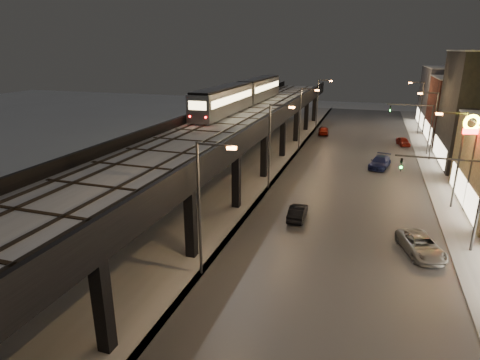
% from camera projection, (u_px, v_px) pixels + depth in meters
% --- Properties ---
extents(road_surface, '(17.00, 120.00, 0.06)m').
position_uv_depth(road_surface, '(349.00, 185.00, 44.19)').
color(road_surface, '#46474D').
rests_on(road_surface, ground).
extents(sidewalk_right, '(4.00, 120.00, 0.14)m').
position_uv_depth(sidewalk_right, '(450.00, 194.00, 41.21)').
color(sidewalk_right, '#9FA1A8').
rests_on(sidewalk_right, ground).
extents(under_viaduct_pavement, '(11.00, 120.00, 0.06)m').
position_uv_depth(under_viaduct_pavement, '(234.00, 173.00, 48.20)').
color(under_viaduct_pavement, '#9FA1A8').
rests_on(under_viaduct_pavement, ground).
extents(elevated_viaduct, '(9.00, 100.00, 6.30)m').
position_uv_depth(elevated_viaduct, '(224.00, 133.00, 43.61)').
color(elevated_viaduct, black).
rests_on(elevated_viaduct, ground).
extents(viaduct_trackbed, '(8.40, 100.00, 0.32)m').
position_uv_depth(viaduct_trackbed, '(224.00, 125.00, 43.49)').
color(viaduct_trackbed, '#B2B7C1').
rests_on(viaduct_trackbed, elevated_viaduct).
extents(viaduct_parapet_streetside, '(0.30, 100.00, 1.10)m').
position_uv_depth(viaduct_parapet_streetside, '(263.00, 123.00, 42.08)').
color(viaduct_parapet_streetside, black).
rests_on(viaduct_parapet_streetside, elevated_viaduct).
extents(viaduct_parapet_far, '(0.30, 100.00, 1.10)m').
position_uv_depth(viaduct_parapet_far, '(188.00, 119.00, 44.66)').
color(viaduct_parapet_far, black).
rests_on(viaduct_parapet_far, elevated_viaduct).
extents(building_e, '(12.20, 12.20, 10.16)m').
position_uv_depth(building_e, '(473.00, 111.00, 62.09)').
color(building_e, maroon).
rests_on(building_e, ground).
extents(building_f, '(12.20, 16.20, 11.16)m').
position_uv_depth(building_f, '(458.00, 98.00, 74.57)').
color(building_f, '#42434F').
rests_on(building_f, ground).
extents(streetlight_left_1, '(2.57, 0.28, 9.00)m').
position_uv_depth(streetlight_left_1, '(203.00, 201.00, 25.07)').
color(streetlight_left_1, '#38383A').
rests_on(streetlight_left_1, ground).
extents(streetlight_left_2, '(2.57, 0.28, 9.00)m').
position_uv_depth(streetlight_left_2, '(272.00, 141.00, 41.31)').
color(streetlight_left_2, '#38383A').
rests_on(streetlight_left_2, ground).
extents(streetlight_right_2, '(2.56, 0.28, 9.00)m').
position_uv_depth(streetlight_right_2, '(456.00, 154.00, 36.22)').
color(streetlight_right_2, '#38383A').
rests_on(streetlight_right_2, ground).
extents(streetlight_left_3, '(2.57, 0.28, 9.00)m').
position_uv_depth(streetlight_left_3, '(302.00, 115.00, 57.56)').
color(streetlight_left_3, '#38383A').
rests_on(streetlight_left_3, ground).
extents(streetlight_right_3, '(2.56, 0.28, 9.00)m').
position_uv_depth(streetlight_right_3, '(432.00, 121.00, 52.47)').
color(streetlight_right_3, '#38383A').
rests_on(streetlight_right_3, ground).
extents(streetlight_left_4, '(2.57, 0.28, 9.00)m').
position_uv_depth(streetlight_left_4, '(319.00, 100.00, 73.81)').
color(streetlight_left_4, '#38383A').
rests_on(streetlight_left_4, ground).
extents(streetlight_right_4, '(2.56, 0.28, 9.00)m').
position_uv_depth(streetlight_right_4, '(420.00, 104.00, 68.71)').
color(streetlight_right_4, '#38383A').
rests_on(streetlight_right_4, ground).
extents(traffic_light_rig_a, '(6.10, 0.34, 7.00)m').
position_uv_depth(traffic_light_rig_a, '(463.00, 193.00, 28.59)').
color(traffic_light_rig_a, '#38383A').
rests_on(traffic_light_rig_a, ground).
extents(traffic_light_rig_b, '(6.10, 0.34, 7.00)m').
position_uv_depth(traffic_light_rig_b, '(422.00, 123.00, 55.67)').
color(traffic_light_rig_b, '#38383A').
rests_on(traffic_light_rig_b, ground).
extents(subway_train, '(2.73, 32.79, 3.26)m').
position_uv_depth(subway_train, '(244.00, 93.00, 57.09)').
color(subway_train, gray).
rests_on(subway_train, viaduct_trackbed).
extents(car_near_white, '(1.42, 3.85, 1.26)m').
position_uv_depth(car_near_white, '(298.00, 213.00, 35.06)').
color(car_near_white, black).
rests_on(car_near_white, ground).
extents(car_far_white, '(2.22, 4.41, 1.44)m').
position_uv_depth(car_far_white, '(323.00, 131.00, 69.74)').
color(car_far_white, maroon).
rests_on(car_far_white, ground).
extents(car_onc_dark, '(3.64, 5.35, 1.36)m').
position_uv_depth(car_onc_dark, '(421.00, 246.00, 29.06)').
color(car_onc_dark, gray).
rests_on(car_onc_dark, ground).
extents(car_onc_white, '(3.02, 5.29, 1.45)m').
position_uv_depth(car_onc_white, '(380.00, 162.00, 50.25)').
color(car_onc_white, '#171E50').
rests_on(car_onc_white, ground).
extents(car_onc_red, '(2.26, 3.86, 1.23)m').
position_uv_depth(car_onc_red, '(403.00, 142.00, 61.89)').
color(car_onc_red, maroon).
rests_on(car_onc_red, ground).
extents(sign_mcdonalds, '(2.65, 0.68, 8.93)m').
position_uv_depth(sign_mcdonalds, '(477.00, 136.00, 34.84)').
color(sign_mcdonalds, '#38383A').
rests_on(sign_mcdonalds, ground).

